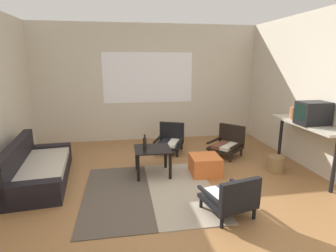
% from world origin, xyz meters
% --- Properties ---
extents(ground_plane, '(7.80, 7.80, 0.00)m').
position_xyz_m(ground_plane, '(0.00, 0.00, 0.00)').
color(ground_plane, olive).
extents(far_wall_with_window, '(5.60, 0.13, 2.70)m').
position_xyz_m(far_wall_with_window, '(0.00, 3.06, 1.35)').
color(far_wall_with_window, beige).
rests_on(far_wall_with_window, ground).
extents(side_wall_right, '(0.12, 6.60, 2.70)m').
position_xyz_m(side_wall_right, '(2.66, 0.30, 1.35)').
color(side_wall_right, beige).
rests_on(side_wall_right, ground).
extents(area_rug, '(1.89, 1.98, 0.01)m').
position_xyz_m(area_rug, '(-0.27, 0.21, 0.01)').
color(area_rug, '#4C4238').
rests_on(area_rug, ground).
extents(couch, '(0.97, 1.91, 0.65)m').
position_xyz_m(couch, '(-2.00, 0.88, 0.20)').
color(couch, black).
rests_on(couch, ground).
extents(coffee_table, '(0.59, 0.56, 0.46)m').
position_xyz_m(coffee_table, '(-0.15, 0.84, 0.37)').
color(coffee_table, black).
rests_on(coffee_table, ground).
extents(armchair_by_window, '(0.71, 0.73, 0.59)m').
position_xyz_m(armchair_by_window, '(0.34, 1.99, 0.25)').
color(armchair_by_window, black).
rests_on(armchair_by_window, ground).
extents(armchair_striped_foreground, '(0.66, 0.67, 0.55)m').
position_xyz_m(armchair_striped_foreground, '(0.65, -0.58, 0.25)').
color(armchair_striped_foreground, black).
rests_on(armchair_striped_foreground, ground).
extents(armchair_corner, '(0.79, 0.79, 0.60)m').
position_xyz_m(armchair_corner, '(1.44, 1.54, 0.27)').
color(armchair_corner, black).
rests_on(armchair_corner, ground).
extents(ottoman_orange, '(0.49, 0.49, 0.32)m').
position_xyz_m(ottoman_orange, '(0.72, 0.71, 0.16)').
color(ottoman_orange, '#D1662D').
rests_on(ottoman_orange, ground).
extents(console_shelf, '(0.41, 1.50, 0.89)m').
position_xyz_m(console_shelf, '(2.35, 0.46, 0.78)').
color(console_shelf, '#B2AD9E').
rests_on(console_shelf, ground).
extents(crt_television, '(0.45, 0.34, 0.36)m').
position_xyz_m(crt_television, '(2.35, 0.35, 1.07)').
color(crt_television, black).
rests_on(crt_television, console_shelf).
extents(clay_vase, '(0.20, 0.20, 0.31)m').
position_xyz_m(clay_vase, '(2.35, 0.78, 1.00)').
color(clay_vase, '#935B38').
rests_on(clay_vase, console_shelf).
extents(glass_bottle, '(0.06, 0.06, 0.24)m').
position_xyz_m(glass_bottle, '(-0.28, 0.84, 0.56)').
color(glass_bottle, black).
rests_on(glass_bottle, coffee_table).
extents(wicker_basket, '(0.28, 0.28, 0.27)m').
position_xyz_m(wicker_basket, '(1.95, 0.61, 0.14)').
color(wicker_basket, olive).
rests_on(wicker_basket, ground).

